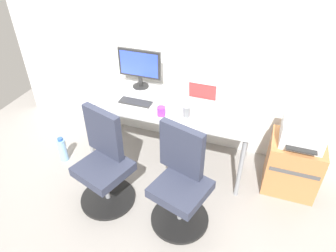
{
  "coord_description": "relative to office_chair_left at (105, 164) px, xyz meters",
  "views": [
    {
      "loc": [
        0.87,
        -2.55,
        2.4
      ],
      "look_at": [
        0.0,
        -0.05,
        0.49
      ],
      "focal_mm": 32.79,
      "sensor_mm": 36.0,
      "label": 1
    }
  ],
  "objects": [
    {
      "name": "mouse_by_monitor",
      "position": [
        -0.33,
        0.45,
        0.34
      ],
      "size": [
        0.06,
        0.1,
        0.03
      ],
      "primitive_type": "ellipsoid",
      "color": "silver",
      "rests_on": "desk"
    },
    {
      "name": "coffee_mug",
      "position": [
        0.4,
        0.49,
        0.37
      ],
      "size": [
        0.08,
        0.08,
        0.09
      ],
      "primitive_type": "cylinder",
      "color": "purple",
      "rests_on": "desk"
    },
    {
      "name": "water_bottle_on_floor",
      "position": [
        -0.74,
        0.3,
        -0.28
      ],
      "size": [
        0.09,
        0.09,
        0.31
      ],
      "color": "#8CBFF2",
      "rests_on": "ground"
    },
    {
      "name": "side_cabinet",
      "position": [
        1.7,
        0.74,
        -0.13
      ],
      "size": [
        0.5,
        0.46,
        0.58
      ],
      "color": "#B77542",
      "rests_on": "ground"
    },
    {
      "name": "ground_plane",
      "position": [
        0.4,
        0.73,
        -0.42
      ],
      "size": [
        5.28,
        5.28,
        0.0
      ],
      "primitive_type": "plane",
      "color": "gray"
    },
    {
      "name": "desk",
      "position": [
        0.4,
        0.73,
        0.26
      ],
      "size": [
        1.75,
        0.72,
        0.75
      ],
      "color": "silver",
      "rests_on": "ground"
    },
    {
      "name": "desktop_monitor",
      "position": [
        -0.02,
        0.95,
        0.58
      ],
      "size": [
        0.48,
        0.18,
        0.43
      ],
      "color": "#262626",
      "rests_on": "desk"
    },
    {
      "name": "paper_pile",
      "position": [
        1.12,
        0.67,
        0.33
      ],
      "size": [
        0.21,
        0.3,
        0.01
      ],
      "primitive_type": "cube",
      "color": "white",
      "rests_on": "desk"
    },
    {
      "name": "office_chair_right",
      "position": [
        0.75,
        0.0,
        0.0
      ],
      "size": [
        0.55,
        0.55,
        0.94
      ],
      "color": "black",
      "rests_on": "ground"
    },
    {
      "name": "keyboard_by_monitor",
      "position": [
        -0.04,
        0.46,
        0.34
      ],
      "size": [
        0.34,
        0.12,
        0.02
      ],
      "primitive_type": "cube",
      "color": "#B7B7B7",
      "rests_on": "desk"
    },
    {
      "name": "keyboard_by_laptop",
      "position": [
        0.07,
        0.61,
        0.34
      ],
      "size": [
        0.34,
        0.12,
        0.02
      ],
      "primitive_type": "cube",
      "color": "#2D2D2D",
      "rests_on": "desk"
    },
    {
      "name": "back_wall",
      "position": [
        0.4,
        1.17,
        0.88
      ],
      "size": [
        4.4,
        0.04,
        2.6
      ],
      "primitive_type": "cube",
      "color": "white",
      "rests_on": "ground"
    },
    {
      "name": "open_laptop",
      "position": [
        0.7,
        0.79,
        0.38
      ],
      "size": [
        0.31,
        0.26,
        0.23
      ],
      "color": "silver",
      "rests_on": "desk"
    },
    {
      "name": "office_chair_left",
      "position": [
        0.0,
        0.0,
        0.0
      ],
      "size": [
        0.56,
        0.56,
        0.94
      ],
      "color": "black",
      "rests_on": "ground"
    },
    {
      "name": "mouse_by_laptop",
      "position": [
        0.92,
        0.65,
        0.34
      ],
      "size": [
        0.06,
        0.1,
        0.03
      ],
      "primitive_type": "ellipsoid",
      "color": "silver",
      "rests_on": "desk"
    },
    {
      "name": "pen_cup",
      "position": [
        0.63,
        0.55,
        0.38
      ],
      "size": [
        0.07,
        0.07,
        0.1
      ],
      "primitive_type": "cylinder",
      "color": "slate",
      "rests_on": "desk"
    },
    {
      "name": "printer",
      "position": [
        1.7,
        0.73,
        0.27
      ],
      "size": [
        0.38,
        0.4,
        0.24
      ],
      "color": "silver",
      "rests_on": "side_cabinet"
    }
  ]
}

